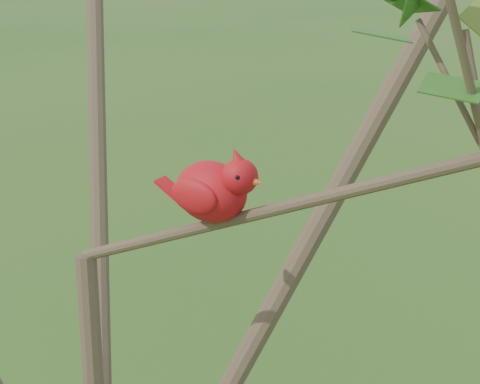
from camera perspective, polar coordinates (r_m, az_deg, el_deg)
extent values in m
ellipsoid|color=red|center=(1.05, -2.25, 0.03)|extent=(0.13, 0.11, 0.09)
sphere|color=red|center=(1.02, -0.01, 1.20)|extent=(0.06, 0.06, 0.05)
cone|color=red|center=(1.01, -0.21, 2.62)|extent=(0.04, 0.04, 0.04)
cone|color=#D85914|center=(1.00, 1.20, 0.78)|extent=(0.03, 0.02, 0.02)
ellipsoid|color=black|center=(1.01, 0.80, 0.83)|extent=(0.02, 0.03, 0.02)
cube|color=red|center=(1.10, -4.94, -0.15)|extent=(0.07, 0.04, 0.04)
ellipsoid|color=red|center=(1.08, -1.35, 0.73)|extent=(0.08, 0.04, 0.05)
ellipsoid|color=red|center=(1.03, -3.58, -0.34)|extent=(0.08, 0.04, 0.05)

